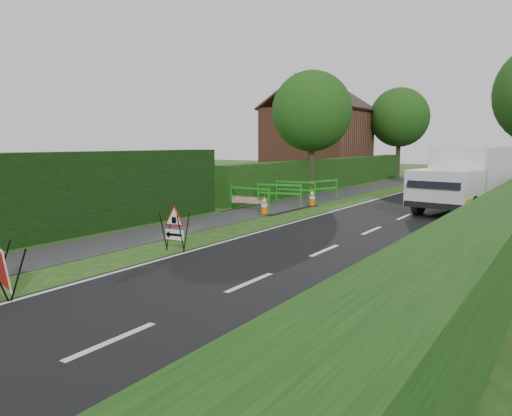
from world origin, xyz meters
The scene contains 20 objects.
ground centered at (0.00, 0.00, 0.00)m, with size 120.00×120.00×0.00m, color #203E11.
road_surface centered at (2.50, 35.00, 0.00)m, with size 6.00×90.00×0.02m, color black.
footpath centered at (-3.00, 35.00, 0.01)m, with size 2.00×90.00×0.02m, color #2D2D30.
hedge_west_far centered at (-5.00, 22.00, 0.00)m, with size 1.00×24.00×1.80m, color #14380F.
house_west centered at (-10.00, 30.00, 2.90)m, with size 7.50×7.40×7.88m.
tree_nw centered at (-4.60, 18.00, 4.48)m, with size 4.40×4.40×6.70m.
tree_fw centered at (-4.60, 34.00, 4.83)m, with size 4.80×4.80×7.24m.
triangle_sign centered at (-0.72, 2.37, 0.69)m, with size 0.74×0.74×0.99m.
works_van centered at (4.04, 14.32, 1.38)m, with size 3.10×5.97×2.60m.
traffic_cone_0 centered at (4.56, 12.24, 0.39)m, with size 0.38×0.38×0.79m.
traffic_cone_1 centered at (5.51, 14.02, 0.39)m, with size 0.38×0.38×0.79m.
traffic_cone_2 centered at (5.22, 15.11, 0.39)m, with size 0.38×0.38×0.79m.
traffic_cone_3 centered at (-2.24, 9.23, 0.39)m, with size 0.38×0.38×0.79m.
traffic_cone_4 centered at (-1.92, 12.71, 0.39)m, with size 0.38×0.38×0.79m.
ped_barrier_0 centered at (-3.40, 9.93, 0.63)m, with size 2.08×0.54×1.00m.
ped_barrier_1 centered at (-3.22, 12.05, 0.63)m, with size 2.09×0.79×1.00m.
ped_barrier_2 centered at (-3.39, 13.91, 0.63)m, with size 2.08×0.51×1.00m.
ped_barrier_3 centered at (-2.50, 15.17, 0.63)m, with size 0.85×2.08×1.00m.
redwhite_plank centered at (-3.31, 9.80, 0.00)m, with size 1.50×0.04×0.25m, color red.
hatchback_car centered at (2.81, 24.61, 0.67)m, with size 1.58×3.93×1.34m, color white.
Camera 1 is at (7.78, -7.02, 2.76)m, focal length 35.00 mm.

